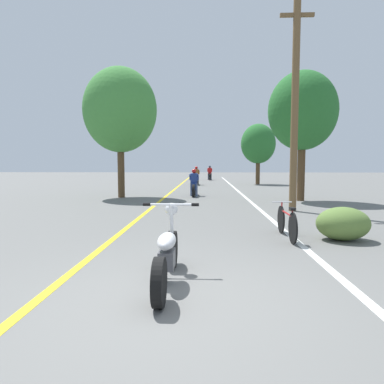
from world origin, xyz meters
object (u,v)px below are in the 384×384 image
(roadside_tree_left, at_px, (120,110))
(motorcycle_rider_lead, at_px, (194,186))
(roadside_tree_right_far, at_px, (258,144))
(motorcycle_foreground, at_px, (167,253))
(roadside_tree_right_near, at_px, (303,111))
(motorcycle_rider_far, at_px, (210,175))
(motorcycle_rider_mid, at_px, (196,178))
(bicycle_parked, at_px, (287,222))
(utility_pole, at_px, (295,103))

(roadside_tree_left, xyz_separation_m, motorcycle_rider_lead, (3.44, 0.82, -3.59))
(roadside_tree_right_far, height_order, motorcycle_foreground, roadside_tree_right_far)
(roadside_tree_right_far, relative_size, roadside_tree_left, 0.77)
(roadside_tree_right_near, distance_m, roadside_tree_right_far, 11.98)
(motorcycle_rider_far, bearing_deg, motorcycle_rider_mid, -97.71)
(roadside_tree_left, xyz_separation_m, motorcycle_rider_far, (4.40, 17.86, -3.56))
(roadside_tree_right_far, distance_m, bicycle_parked, 19.88)
(roadside_tree_right_near, relative_size, motorcycle_rider_lead, 2.74)
(roadside_tree_left, height_order, motorcycle_rider_mid, roadside_tree_left)
(roadside_tree_right_near, distance_m, bicycle_parked, 8.67)
(utility_pole, height_order, motorcycle_rider_mid, utility_pole)
(roadside_tree_left, relative_size, motorcycle_rider_far, 2.89)
(utility_pole, bearing_deg, motorcycle_rider_mid, 104.51)
(roadside_tree_right_far, relative_size, motorcycle_foreground, 2.28)
(motorcycle_foreground, distance_m, motorcycle_rider_lead, 12.45)
(motorcycle_foreground, height_order, motorcycle_rider_lead, motorcycle_rider_lead)
(roadside_tree_left, relative_size, motorcycle_foreground, 2.97)
(utility_pole, height_order, motorcycle_rider_far, utility_pole)
(utility_pole, bearing_deg, motorcycle_rider_lead, 123.82)
(motorcycle_rider_mid, distance_m, bicycle_parked, 18.69)
(motorcycle_foreground, bearing_deg, motorcycle_rider_far, 88.30)
(motorcycle_rider_lead, relative_size, bicycle_parked, 1.17)
(bicycle_parked, bearing_deg, roadside_tree_left, 123.32)
(motorcycle_rider_mid, bearing_deg, motorcycle_rider_lead, -89.11)
(utility_pole, distance_m, roadside_tree_right_far, 15.27)
(roadside_tree_right_far, xyz_separation_m, roadside_tree_left, (-8.07, -10.76, 0.97))
(roadside_tree_right_near, bearing_deg, utility_pole, -109.49)
(roadside_tree_right_far, xyz_separation_m, motorcycle_foreground, (-4.55, -22.39, -2.72))
(utility_pole, bearing_deg, roadside_tree_right_near, 70.51)
(motorcycle_foreground, relative_size, bicycle_parked, 1.19)
(motorcycle_rider_far, bearing_deg, motorcycle_rider_lead, -93.23)
(roadside_tree_right_far, xyz_separation_m, motorcycle_rider_lead, (-4.63, -9.95, -2.62))
(utility_pole, relative_size, motorcycle_rider_far, 3.32)
(utility_pole, xyz_separation_m, motorcycle_rider_lead, (-3.54, 5.28, -3.09))
(motorcycle_rider_far, bearing_deg, roadside_tree_right_near, -78.92)
(roadside_tree_right_near, xyz_separation_m, bicycle_parked, (-2.36, -7.59, -3.48))
(motorcycle_rider_lead, height_order, bicycle_parked, motorcycle_rider_lead)
(motorcycle_foreground, xyz_separation_m, motorcycle_rider_mid, (-0.22, 21.37, 0.13))
(roadside_tree_right_near, bearing_deg, roadside_tree_right_far, 90.30)
(roadside_tree_right_near, relative_size, motorcycle_foreground, 2.70)
(motorcycle_foreground, distance_m, motorcycle_rider_far, 29.50)
(roadside_tree_right_far, bearing_deg, motorcycle_rider_mid, -167.85)
(roadside_tree_right_far, bearing_deg, utility_pole, -94.11)
(motorcycle_rider_mid, height_order, bicycle_parked, motorcycle_rider_mid)
(motorcycle_rider_lead, xyz_separation_m, bicycle_parked, (2.34, -9.60, -0.16))
(roadside_tree_right_far, xyz_separation_m, bicycle_parked, (-2.30, -19.55, -2.78))
(roadside_tree_right_near, height_order, roadside_tree_right_far, roadside_tree_right_near)
(utility_pole, relative_size, roadside_tree_right_near, 1.27)
(roadside_tree_left, xyz_separation_m, bicycle_parked, (5.77, -8.78, -3.75))
(motorcycle_rider_far, bearing_deg, motorcycle_foreground, -91.70)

